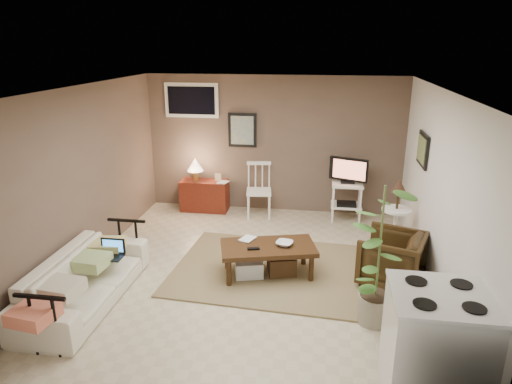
% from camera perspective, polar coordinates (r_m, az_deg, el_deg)
% --- Properties ---
extents(floor, '(5.00, 5.00, 0.00)m').
position_cam_1_polar(floor, '(6.14, -0.67, -10.13)').
color(floor, '#C1B293').
rests_on(floor, ground).
extents(art_back, '(0.50, 0.03, 0.60)m').
position_cam_1_polar(art_back, '(8.08, -1.71, 7.74)').
color(art_back, black).
extents(art_right, '(0.03, 0.60, 0.45)m').
position_cam_1_polar(art_right, '(6.67, 20.14, 5.01)').
color(art_right, black).
extents(window, '(0.96, 0.03, 0.60)m').
position_cam_1_polar(window, '(8.21, -8.06, 11.28)').
color(window, white).
extents(rug, '(2.61, 2.14, 0.02)m').
position_cam_1_polar(rug, '(6.23, 1.59, -9.60)').
color(rug, olive).
rests_on(rug, floor).
extents(coffee_table, '(1.33, 0.91, 0.46)m').
position_cam_1_polar(coffee_table, '(5.98, 1.43, -8.25)').
color(coffee_table, '#3E2210').
rests_on(coffee_table, floor).
extents(sofa, '(0.58, 1.99, 0.78)m').
position_cam_1_polar(sofa, '(5.72, -20.73, -9.32)').
color(sofa, beige).
rests_on(sofa, floor).
extents(sofa_pillows, '(0.38, 1.89, 0.13)m').
position_cam_1_polar(sofa_pillows, '(5.48, -21.55, -9.60)').
color(sofa_pillows, beige).
rests_on(sofa_pillows, sofa).
extents(sofa_end_rails, '(0.53, 1.99, 0.67)m').
position_cam_1_polar(sofa_end_rails, '(5.69, -19.65, -9.95)').
color(sofa_end_rails, black).
rests_on(sofa_end_rails, floor).
extents(laptop, '(0.31, 0.22, 0.21)m').
position_cam_1_polar(laptop, '(5.85, -17.61, -7.07)').
color(laptop, black).
rests_on(laptop, sofa).
extents(red_console, '(0.84, 0.37, 0.97)m').
position_cam_1_polar(red_console, '(8.28, -6.55, -0.06)').
color(red_console, maroon).
rests_on(red_console, floor).
extents(spindle_chair, '(0.48, 0.48, 0.94)m').
position_cam_1_polar(spindle_chair, '(7.95, 0.36, 0.06)').
color(spindle_chair, white).
rests_on(spindle_chair, floor).
extents(tv_stand, '(0.63, 0.42, 1.09)m').
position_cam_1_polar(tv_stand, '(7.86, 11.34, 0.53)').
color(tv_stand, white).
rests_on(tv_stand, floor).
extents(side_table, '(0.41, 0.41, 1.11)m').
position_cam_1_polar(side_table, '(6.77, 17.20, -1.88)').
color(side_table, white).
rests_on(side_table, floor).
extents(armchair, '(0.88, 0.91, 0.75)m').
position_cam_1_polar(armchair, '(5.99, 16.59, -7.72)').
color(armchair, black).
rests_on(armchair, floor).
extents(potted_plant, '(0.40, 0.40, 1.59)m').
position_cam_1_polar(potted_plant, '(4.96, 15.18, -7.16)').
color(potted_plant, gray).
rests_on(potted_plant, floor).
extents(stove, '(0.80, 0.75, 1.05)m').
position_cam_1_polar(stove, '(4.22, 21.54, -17.85)').
color(stove, silver).
rests_on(stove, floor).
extents(bowl, '(0.22, 0.10, 0.21)m').
position_cam_1_polar(bowl, '(5.87, 3.59, -5.72)').
color(bowl, '#3E2210').
rests_on(bowl, coffee_table).
extents(book_table, '(0.16, 0.08, 0.22)m').
position_cam_1_polar(book_table, '(6.07, -1.72, -4.82)').
color(book_table, '#3E2210').
rests_on(book_table, coffee_table).
extents(book_console, '(0.16, 0.06, 0.22)m').
position_cam_1_polar(book_console, '(8.05, -4.66, 1.96)').
color(book_console, '#3E2210').
rests_on(book_console, red_console).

